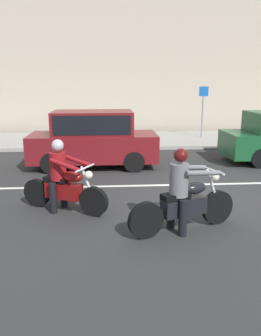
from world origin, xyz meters
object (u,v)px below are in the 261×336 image
at_px(motorcycle_with_rider_crimson, 63,182).
at_px(parked_hatchback_maroon, 93,138).
at_px(street_sign_post, 203,106).
at_px(motorcycle_with_rider_gray, 183,198).

relative_size(motorcycle_with_rider_crimson, parked_hatchback_maroon, 0.47).
bearing_deg(street_sign_post, parked_hatchback_maroon, -134.20).
distance_m(motorcycle_with_rider_gray, street_sign_post, 10.74).
height_order(motorcycle_with_rider_crimson, motorcycle_with_rider_gray, motorcycle_with_rider_gray).
relative_size(parked_hatchback_maroon, street_sign_post, 1.69).
bearing_deg(parked_hatchback_maroon, motorcycle_with_rider_crimson, -97.31).
distance_m(motorcycle_with_rider_crimson, motorcycle_with_rider_gray, 2.58).
xyz_separation_m(motorcycle_with_rider_crimson, parked_hatchback_maroon, (0.50, 3.92, 0.31)).
relative_size(motorcycle_with_rider_gray, parked_hatchback_maroon, 0.52).
bearing_deg(motorcycle_with_rider_crimson, street_sign_post, 58.76).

